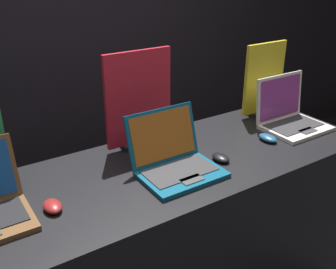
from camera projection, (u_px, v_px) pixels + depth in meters
wall_back at (57, 20)px, 2.61m from camera, size 8.00×0.05×2.80m
display_counter at (169, 247)px, 1.96m from camera, size 2.02×0.68×0.94m
mouse_front at (53, 206)px, 1.45m from camera, size 0.07×0.10×0.03m
laptop_middle at (174, 159)px, 1.69m from camera, size 0.34×0.31×0.25m
mouse_middle at (221, 158)px, 1.79m from camera, size 0.06×0.10×0.03m
promo_stand_middle at (139, 102)px, 1.85m from camera, size 0.34×0.07×0.47m
laptop_back at (289, 116)px, 2.13m from camera, size 0.34×0.28×0.27m
mouse_back at (268, 138)px, 1.99m from camera, size 0.07×0.11×0.03m
promo_stand_back at (264, 82)px, 2.24m from camera, size 0.29×0.07×0.42m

